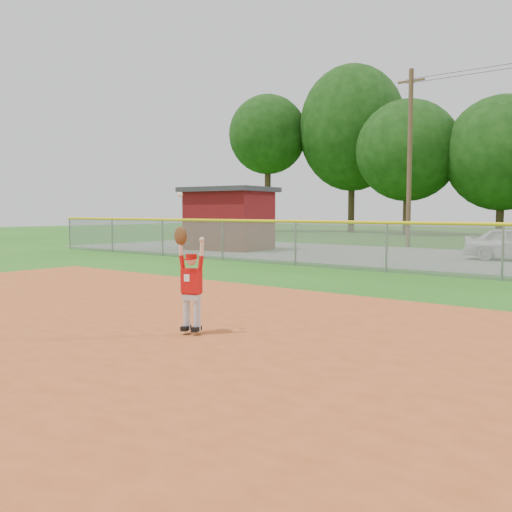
{
  "coord_description": "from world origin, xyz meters",
  "views": [
    {
      "loc": [
        4.36,
        -5.76,
        1.85
      ],
      "look_at": [
        -1.57,
        1.57,
        1.1
      ],
      "focal_mm": 40.0,
      "sensor_mm": 36.0,
      "label": 1
    }
  ],
  "objects": [
    {
      "name": "utility_shed",
      "position": [
        -13.5,
        14.32,
        1.51
      ],
      "size": [
        4.22,
        3.43,
        2.95
      ],
      "color": "#5B0D0F",
      "rests_on": "ground"
    },
    {
      "name": "outfield_fence",
      "position": [
        0.0,
        10.0,
        0.88
      ],
      "size": [
        40.06,
        0.1,
        1.55
      ],
      "color": "gray",
      "rests_on": "ground"
    },
    {
      "name": "ground",
      "position": [
        0.0,
        0.0,
        0.0
      ],
      "size": [
        120.0,
        120.0,
        0.0
      ],
      "primitive_type": "plane",
      "color": "#246016",
      "rests_on": "ground"
    },
    {
      "name": "clay_infield",
      "position": [
        0.0,
        -3.0,
        0.02
      ],
      "size": [
        24.0,
        16.0,
        0.04
      ],
      "primitive_type": "cube",
      "color": "#AC491F",
      "rests_on": "ground"
    },
    {
      "name": "ballplayer",
      "position": [
        -1.6,
        0.06,
        0.85
      ],
      "size": [
        0.5,
        0.28,
        2.03
      ],
      "color": "silver",
      "rests_on": "ground"
    }
  ]
}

